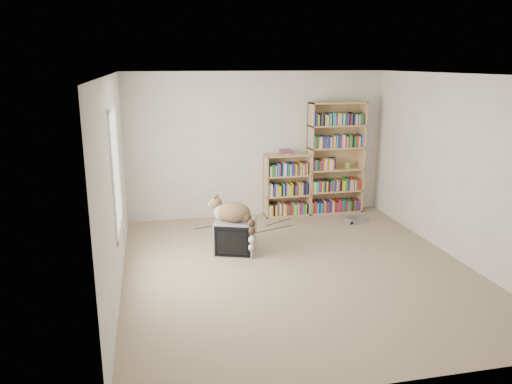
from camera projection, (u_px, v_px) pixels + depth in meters
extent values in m
cube|color=#9C8B6A|center=(298.00, 269.00, 6.58)|extent=(4.50, 5.00, 0.01)
cube|color=silver|center=(257.00, 145.00, 8.63)|extent=(4.50, 0.02, 2.50)
cube|color=silver|center=(394.00, 246.00, 3.90)|extent=(4.50, 0.02, 2.50)
cube|color=silver|center=(115.00, 185.00, 5.81)|extent=(0.02, 5.00, 2.50)
cube|color=silver|center=(459.00, 169.00, 6.73)|extent=(0.02, 5.00, 2.50)
cube|color=white|center=(302.00, 74.00, 5.95)|extent=(4.50, 5.00, 0.02)
cube|color=white|center=(116.00, 169.00, 5.96)|extent=(0.02, 1.22, 1.52)
cube|color=gray|center=(235.00, 236.00, 7.10)|extent=(0.69, 0.65, 0.48)
cube|color=black|center=(232.00, 242.00, 6.87)|extent=(0.49, 0.20, 0.44)
cube|color=black|center=(232.00, 243.00, 6.86)|extent=(0.39, 0.15, 0.34)
cube|color=black|center=(237.00, 234.00, 7.21)|extent=(0.40, 0.37, 0.29)
ellipsoid|color=#352616|center=(233.00, 212.00, 6.96)|extent=(0.60, 0.52, 0.28)
ellipsoid|color=#352616|center=(242.00, 213.00, 6.93)|extent=(0.32, 0.33, 0.21)
ellipsoid|color=tan|center=(221.00, 212.00, 6.98)|extent=(0.26, 0.26, 0.23)
ellipsoid|color=#352616|center=(216.00, 203.00, 6.98)|extent=(0.24, 0.23, 0.17)
sphere|color=beige|center=(211.00, 204.00, 7.00)|extent=(0.09, 0.09, 0.07)
cone|color=black|center=(215.00, 198.00, 6.92)|extent=(0.09, 0.10, 0.09)
cone|color=black|center=(217.00, 196.00, 7.01)|extent=(0.09, 0.10, 0.09)
cube|color=#A98254|center=(310.00, 160.00, 8.73)|extent=(0.02, 0.30, 1.98)
cube|color=#A98254|center=(361.00, 157.00, 8.93)|extent=(0.02, 0.30, 1.98)
cube|color=#A98254|center=(333.00, 157.00, 8.96)|extent=(0.99, 0.03, 1.98)
cube|color=#A98254|center=(338.00, 103.00, 8.58)|extent=(0.99, 0.30, 0.02)
cube|color=#A98254|center=(334.00, 211.00, 9.08)|extent=(0.99, 0.30, 0.03)
cube|color=#A98254|center=(335.00, 190.00, 8.98)|extent=(0.99, 0.30, 0.03)
cube|color=#A98254|center=(335.00, 169.00, 8.88)|extent=(0.99, 0.30, 0.02)
cube|color=#A98254|center=(336.00, 148.00, 8.78)|extent=(0.99, 0.30, 0.02)
cube|color=#A98254|center=(337.00, 125.00, 8.68)|extent=(0.99, 0.30, 0.02)
cube|color=red|center=(334.00, 205.00, 9.05)|extent=(0.91, 0.24, 0.19)
cube|color=navy|center=(335.00, 185.00, 8.95)|extent=(0.91, 0.24, 0.19)
cube|color=#168023|center=(336.00, 163.00, 8.85)|extent=(0.91, 0.24, 0.19)
cube|color=#EEE8C4|center=(337.00, 142.00, 8.75)|extent=(0.91, 0.24, 0.19)
cube|color=black|center=(337.00, 119.00, 8.66)|extent=(0.91, 0.24, 0.19)
cube|color=#A98254|center=(266.00, 186.00, 8.68)|extent=(0.02, 0.30, 1.10)
cube|color=#A98254|center=(308.00, 184.00, 8.84)|extent=(0.02, 0.30, 1.10)
cube|color=#A98254|center=(285.00, 183.00, 8.89)|extent=(0.80, 0.03, 1.10)
cube|color=#A98254|center=(288.00, 155.00, 8.62)|extent=(0.80, 0.30, 0.02)
cube|color=#A98254|center=(287.00, 214.00, 8.89)|extent=(0.80, 0.30, 0.03)
cube|color=#A98254|center=(287.00, 195.00, 8.80)|extent=(0.80, 0.30, 0.03)
cube|color=#A98254|center=(287.00, 175.00, 8.71)|extent=(0.80, 0.30, 0.02)
cube|color=red|center=(287.00, 208.00, 8.87)|extent=(0.72, 0.24, 0.19)
cube|color=navy|center=(287.00, 189.00, 8.78)|extent=(0.72, 0.24, 0.19)
cube|color=#168023|center=(287.00, 169.00, 8.69)|extent=(0.72, 0.24, 0.19)
cube|color=red|center=(286.00, 152.00, 8.63)|extent=(0.18, 0.24, 0.08)
cylinder|color=olive|center=(347.00, 165.00, 8.91)|extent=(0.10, 0.10, 0.11)
cube|color=black|center=(331.00, 162.00, 8.94)|extent=(0.15, 0.05, 0.19)
cube|color=#A6A6AB|center=(357.00, 220.00, 8.50)|extent=(0.41, 0.36, 0.08)
cube|color=silver|center=(125.00, 230.00, 7.09)|extent=(0.01, 0.08, 0.13)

